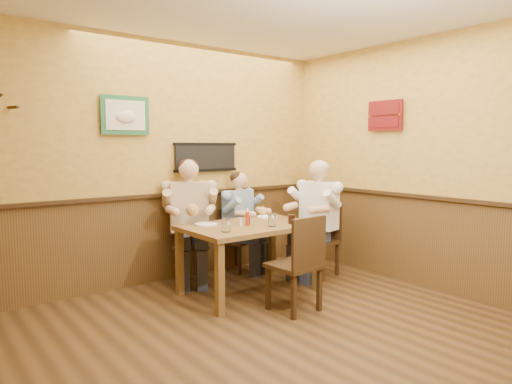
% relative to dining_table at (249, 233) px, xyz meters
% --- Properties ---
extents(room, '(5.02, 5.03, 2.81)m').
position_rel_dining_table_xyz_m(room, '(-0.63, -1.33, 1.03)').
color(room, '#372410').
rests_on(room, ground).
extents(dining_table, '(1.40, 0.90, 0.75)m').
position_rel_dining_table_xyz_m(dining_table, '(0.00, 0.00, 0.00)').
color(dining_table, brown).
rests_on(dining_table, ground).
extents(chair_back_left, '(0.55, 0.55, 0.90)m').
position_rel_dining_table_xyz_m(chair_back_left, '(-0.30, 0.78, -0.21)').
color(chair_back_left, '#392512').
rests_on(chair_back_left, ground).
extents(chair_back_right, '(0.45, 0.45, 0.79)m').
position_rel_dining_table_xyz_m(chair_back_right, '(0.41, 0.79, -0.26)').
color(chair_back_right, '#392512').
rests_on(chair_back_right, ground).
extents(chair_right_end, '(0.48, 0.48, 0.89)m').
position_rel_dining_table_xyz_m(chair_right_end, '(1.05, -0.01, -0.21)').
color(chair_right_end, '#392512').
rests_on(chair_right_end, ground).
extents(chair_near_side, '(0.45, 0.45, 0.93)m').
position_rel_dining_table_xyz_m(chair_near_side, '(0.01, -0.70, -0.19)').
color(chair_near_side, '#392512').
rests_on(chair_near_side, ground).
extents(diner_tan_shirt, '(0.79, 0.79, 1.29)m').
position_rel_dining_table_xyz_m(diner_tan_shirt, '(-0.30, 0.78, -0.01)').
color(diner_tan_shirt, beige).
rests_on(diner_tan_shirt, ground).
extents(diner_blue_polo, '(0.64, 0.64, 1.13)m').
position_rel_dining_table_xyz_m(diner_blue_polo, '(0.41, 0.79, -0.09)').
color(diner_blue_polo, '#819FC2').
rests_on(diner_blue_polo, ground).
extents(diner_white_elder, '(0.68, 0.68, 1.27)m').
position_rel_dining_table_xyz_m(diner_white_elder, '(1.05, -0.01, -0.02)').
color(diner_white_elder, white).
rests_on(diner_white_elder, ground).
extents(water_glass_left, '(0.10, 0.10, 0.13)m').
position_rel_dining_table_xyz_m(water_glass_left, '(-0.44, -0.21, 0.16)').
color(water_glass_left, silver).
rests_on(water_glass_left, dining_table).
extents(water_glass_mid, '(0.10, 0.10, 0.13)m').
position_rel_dining_table_xyz_m(water_glass_mid, '(0.11, -0.25, 0.16)').
color(water_glass_mid, silver).
rests_on(water_glass_mid, dining_table).
extents(cola_tumbler, '(0.10, 0.10, 0.10)m').
position_rel_dining_table_xyz_m(cola_tumbler, '(0.39, -0.25, 0.14)').
color(cola_tumbler, black).
rests_on(cola_tumbler, dining_table).
extents(hot_sauce_bottle, '(0.05, 0.05, 0.17)m').
position_rel_dining_table_xyz_m(hot_sauce_bottle, '(-0.08, -0.07, 0.18)').
color(hot_sauce_bottle, '#B52C13').
rests_on(hot_sauce_bottle, dining_table).
extents(salt_shaker, '(0.04, 0.04, 0.08)m').
position_rel_dining_table_xyz_m(salt_shaker, '(-0.14, -0.04, 0.13)').
color(salt_shaker, silver).
rests_on(salt_shaker, dining_table).
extents(pepper_shaker, '(0.04, 0.04, 0.08)m').
position_rel_dining_table_xyz_m(pepper_shaker, '(-0.02, -0.00, 0.13)').
color(pepper_shaker, black).
rests_on(pepper_shaker, dining_table).
extents(plate_far_left, '(0.28, 0.28, 0.02)m').
position_rel_dining_table_xyz_m(plate_far_left, '(-0.39, 0.25, 0.10)').
color(plate_far_left, silver).
rests_on(plate_far_left, dining_table).
extents(plate_far_right, '(0.31, 0.31, 0.02)m').
position_rel_dining_table_xyz_m(plate_far_right, '(0.45, 0.25, 0.10)').
color(plate_far_right, white).
rests_on(plate_far_right, dining_table).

